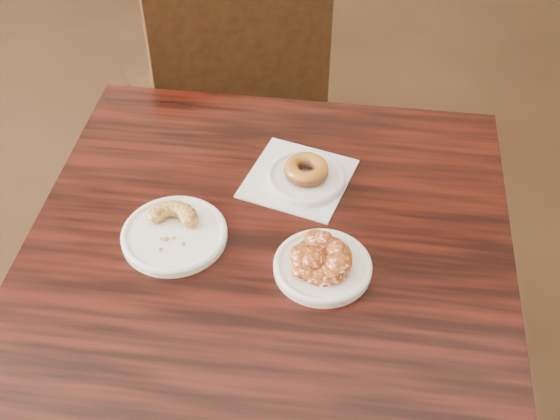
{
  "coord_description": "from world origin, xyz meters",
  "views": [
    {
      "loc": [
        0.14,
        -0.56,
        1.6
      ],
      "look_at": [
        0.16,
        0.24,
        0.8
      ],
      "focal_mm": 45.0,
      "sensor_mm": 36.0,
      "label": 1
    }
  ],
  "objects_px": {
    "cafe_table": "(270,367)",
    "chair_far": "(221,98)",
    "cruller_fragment": "(173,227)",
    "apple_fritter": "(323,258)",
    "glazed_donut": "(306,170)"
  },
  "relations": [
    {
      "from": "cafe_table",
      "to": "chair_far",
      "type": "relative_size",
      "value": 0.89
    },
    {
      "from": "glazed_donut",
      "to": "apple_fritter",
      "type": "xyz_separation_m",
      "value": [
        0.02,
        -0.2,
        -0.0
      ]
    },
    {
      "from": "cruller_fragment",
      "to": "glazed_donut",
      "type": "bearing_deg",
      "value": 29.94
    },
    {
      "from": "cafe_table",
      "to": "cruller_fragment",
      "type": "height_order",
      "value": "cruller_fragment"
    },
    {
      "from": "cafe_table",
      "to": "apple_fritter",
      "type": "bearing_deg",
      "value": -26.1
    },
    {
      "from": "chair_far",
      "to": "cruller_fragment",
      "type": "distance_m",
      "value": 0.87
    },
    {
      "from": "cafe_table",
      "to": "apple_fritter",
      "type": "relative_size",
      "value": 6.22
    },
    {
      "from": "glazed_donut",
      "to": "apple_fritter",
      "type": "bearing_deg",
      "value": -85.59
    },
    {
      "from": "apple_fritter",
      "to": "chair_far",
      "type": "bearing_deg",
      "value": 103.28
    },
    {
      "from": "chair_far",
      "to": "cruller_fragment",
      "type": "height_order",
      "value": "chair_far"
    },
    {
      "from": "cafe_table",
      "to": "glazed_donut",
      "type": "bearing_deg",
      "value": 73.15
    },
    {
      "from": "cruller_fragment",
      "to": "chair_far",
      "type": "bearing_deg",
      "value": 87.64
    },
    {
      "from": "glazed_donut",
      "to": "apple_fritter",
      "type": "height_order",
      "value": "glazed_donut"
    },
    {
      "from": "cafe_table",
      "to": "cruller_fragment",
      "type": "xyz_separation_m",
      "value": [
        -0.15,
        0.01,
        0.4
      ]
    },
    {
      "from": "glazed_donut",
      "to": "chair_far",
      "type": "bearing_deg",
      "value": 105.87
    }
  ]
}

